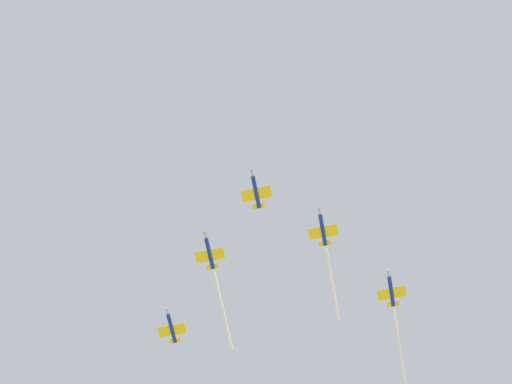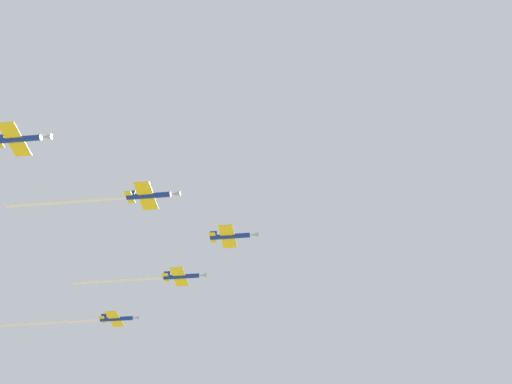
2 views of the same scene
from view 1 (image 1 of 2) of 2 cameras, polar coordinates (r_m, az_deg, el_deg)
jet_lead at (r=219.99m, az=-0.01°, el=0.07°), size 10.04×12.71×2.76m
jet_port_inner at (r=229.70m, az=5.72°, el=-4.85°), size 20.94×35.77×2.76m
jet_starboard_inner at (r=229.87m, az=-3.30°, el=-6.96°), size 22.22×38.09×2.76m
jet_port_outer at (r=241.50m, az=11.19°, el=-10.06°), size 24.17×41.62×2.76m
jet_starboard_outer at (r=241.30m, az=-6.84°, el=-10.81°), size 10.04×12.71×2.76m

